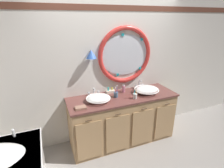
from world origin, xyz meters
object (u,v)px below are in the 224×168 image
Objects in this scene: sink_basin_left at (98,98)px; toiletry_basket at (110,91)px; toothbrush_holder_right at (135,96)px; folded_hand_towel at (81,108)px; soap_dispenser at (123,89)px; toothbrush_holder_left at (116,94)px; sink_basin_right at (146,90)px.

toiletry_basket reaches higher than sink_basin_left.
sink_basin_left is 2.06× the size of toothbrush_holder_right.
folded_hand_towel is (-0.32, -0.14, -0.04)m from sink_basin_left.
toothbrush_holder_right is 1.29× the size of soap_dispenser.
toothbrush_holder_left is 0.33m from toothbrush_holder_right.
toothbrush_holder_right is (-0.31, -0.13, -0.01)m from sink_basin_right.
toothbrush_holder_left is (-0.58, 0.04, -0.01)m from sink_basin_right.
toothbrush_holder_right reaches higher than sink_basin_right.
sink_basin_right is (0.91, 0.00, 0.01)m from sink_basin_left.
sink_basin_right is 2.97× the size of soap_dispenser.
toothbrush_holder_right is 0.49m from toiletry_basket.
sink_basin_left is 2.45× the size of toiletry_basket.
sink_basin_left is 0.33m from toothbrush_holder_left.
sink_basin_left is 0.91m from sink_basin_right.
sink_basin_right is at bearing -3.76° from toothbrush_holder_left.
folded_hand_towel is at bearing -159.12° from soap_dispenser.
sink_basin_left is at bearing -160.90° from soap_dispenser.
sink_basin_right is 0.33m from toothbrush_holder_right.
toothbrush_holder_right is 1.12× the size of folded_hand_towel.
toothbrush_holder_left is at bearing 148.21° from toothbrush_holder_right.
toothbrush_holder_left is 1.43× the size of soap_dispenser.
toothbrush_holder_left is 1.11× the size of toothbrush_holder_right.
sink_basin_left is at bearing -180.00° from sink_basin_right.
soap_dispenser reaches higher than sink_basin_right.
folded_hand_towel is (-1.23, -0.14, -0.05)m from sink_basin_right.
toothbrush_holder_left is at bearing -145.23° from soap_dispenser.
soap_dispenser is at bearing -15.93° from toiletry_basket.
sink_basin_right reaches higher than folded_hand_towel.
sink_basin_right is at bearing 6.58° from folded_hand_towel.
toothbrush_holder_left is 1.32× the size of toiletry_basket.
toothbrush_holder_left reaches higher than toothbrush_holder_right.
toothbrush_holder_left reaches higher than folded_hand_towel.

